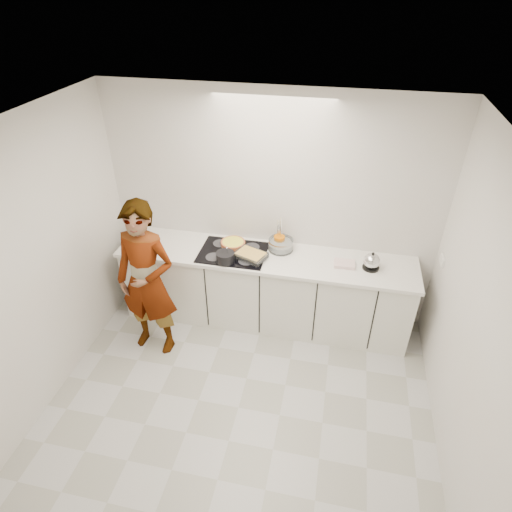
% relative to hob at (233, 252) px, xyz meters
% --- Properties ---
extents(floor, '(3.60, 3.20, 0.00)m').
position_rel_hob_xyz_m(floor, '(0.35, -1.26, -0.92)').
color(floor, '#BDBDBD').
rests_on(floor, ground).
extents(ceiling, '(3.60, 3.20, 0.00)m').
position_rel_hob_xyz_m(ceiling, '(0.35, -1.26, 1.68)').
color(ceiling, white).
rests_on(ceiling, wall_back).
extents(wall_back, '(3.60, 0.00, 2.60)m').
position_rel_hob_xyz_m(wall_back, '(0.35, 0.34, 0.38)').
color(wall_back, silver).
rests_on(wall_back, ground).
extents(wall_left, '(0.00, 3.20, 2.60)m').
position_rel_hob_xyz_m(wall_left, '(-1.45, -1.26, 0.38)').
color(wall_left, silver).
rests_on(wall_left, ground).
extents(wall_right, '(0.02, 3.20, 2.60)m').
position_rel_hob_xyz_m(wall_right, '(2.15, -1.24, 0.38)').
color(wall_right, silver).
rests_on(wall_right, ground).
extents(base_cabinets, '(3.20, 0.58, 0.87)m').
position_rel_hob_xyz_m(base_cabinets, '(0.35, 0.02, -0.48)').
color(base_cabinets, silver).
rests_on(base_cabinets, floor).
extents(countertop, '(3.24, 0.64, 0.04)m').
position_rel_hob_xyz_m(countertop, '(0.35, 0.02, -0.03)').
color(countertop, white).
rests_on(countertop, base_cabinets).
extents(hob, '(0.72, 0.54, 0.01)m').
position_rel_hob_xyz_m(hob, '(0.00, 0.00, 0.00)').
color(hob, black).
rests_on(hob, countertop).
extents(tart_dish, '(0.36, 0.36, 0.04)m').
position_rel_hob_xyz_m(tart_dish, '(-0.03, 0.13, 0.03)').
color(tart_dish, '#BA5B33').
rests_on(tart_dish, hob).
extents(saucepan, '(0.21, 0.21, 0.18)m').
position_rel_hob_xyz_m(saucepan, '(-0.03, -0.19, 0.06)').
color(saucepan, black).
rests_on(saucepan, hob).
extents(baking_dish, '(0.38, 0.33, 0.06)m').
position_rel_hob_xyz_m(baking_dish, '(0.21, -0.07, 0.04)').
color(baking_dish, silver).
rests_on(baking_dish, hob).
extents(mixing_bowl, '(0.28, 0.28, 0.13)m').
position_rel_hob_xyz_m(mixing_bowl, '(0.50, 0.17, 0.05)').
color(mixing_bowl, silver).
rests_on(mixing_bowl, countertop).
extents(tea_towel, '(0.22, 0.16, 0.04)m').
position_rel_hob_xyz_m(tea_towel, '(1.20, 0.02, 0.01)').
color(tea_towel, white).
rests_on(tea_towel, countertop).
extents(kettle, '(0.19, 0.19, 0.20)m').
position_rel_hob_xyz_m(kettle, '(1.46, 0.02, 0.08)').
color(kettle, black).
rests_on(kettle, countertop).
extents(utensil_crock, '(0.16, 0.16, 0.15)m').
position_rel_hob_xyz_m(utensil_crock, '(0.47, 0.20, 0.07)').
color(utensil_crock, orange).
rests_on(utensil_crock, countertop).
extents(cook, '(0.67, 0.47, 1.75)m').
position_rel_hob_xyz_m(cook, '(-0.74, -0.62, -0.04)').
color(cook, silver).
rests_on(cook, floor).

